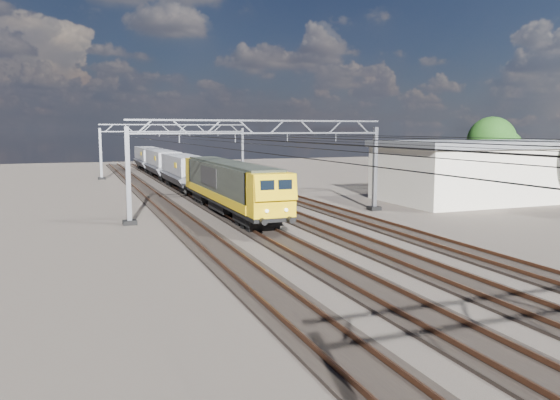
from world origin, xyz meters
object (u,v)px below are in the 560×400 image
object	(u,v)px
catenary_gantry_far	(175,148)
hopper_wagon_mid	(163,162)
locomotive	(229,184)
hopper_wagon_third	(148,157)
catenary_gantry_mid	(262,164)
hopper_wagon_lead	(184,169)
industrial_shed	(483,170)
tree_far	(495,143)

from	to	relation	value
catenary_gantry_far	hopper_wagon_mid	world-z (taller)	catenary_gantry_far
locomotive	hopper_wagon_third	distance (m)	46.10
catenary_gantry_mid	hopper_wagon_lead	size ratio (longest dim) A/B	1.53
locomotive	industrial_shed	world-z (taller)	industrial_shed
catenary_gantry_far	hopper_wagon_lead	distance (m)	16.73
hopper_wagon_third	tree_far	size ratio (longest dim) A/B	1.66
catenary_gantry_far	hopper_wagon_lead	xyz separation A→B (m)	(-2.00, -16.52, -1.67)
catenary_gantry_far	locomotive	size ratio (longest dim) A/B	0.94
industrial_shed	hopper_wagon_third	bearing A→B (deg)	117.62
hopper_wagon_lead	hopper_wagon_third	xyz separation A→B (m)	(0.00, 28.40, 0.00)
hopper_wagon_third	locomotive	bearing A→B (deg)	-90.00
hopper_wagon_third	industrial_shed	world-z (taller)	industrial_shed
tree_far	hopper_wagon_mid	bearing A→B (deg)	143.53
catenary_gantry_far	tree_far	bearing A→B (deg)	-40.85
catenary_gantry_mid	hopper_wagon_mid	world-z (taller)	catenary_gantry_mid
locomotive	hopper_wagon_mid	world-z (taller)	locomotive
hopper_wagon_lead	locomotive	bearing A→B (deg)	-90.00
catenary_gantry_far	hopper_wagon_third	size ratio (longest dim) A/B	1.53
locomotive	hopper_wagon_lead	bearing A→B (deg)	90.00
locomotive	industrial_shed	bearing A→B (deg)	0.52
locomotive	tree_far	size ratio (longest dim) A/B	2.70
locomotive	hopper_wagon_third	xyz separation A→B (m)	(-0.00, 46.10, -0.09)
hopper_wagon_lead	hopper_wagon_mid	world-z (taller)	same
industrial_shed	tree_far	xyz separation A→B (m)	(8.32, 7.79, 2.26)
locomotive	industrial_shed	distance (m)	24.00
hopper_wagon_lead	hopper_wagon_third	world-z (taller)	same
tree_far	catenary_gantry_mid	bearing A→B (deg)	-162.11
hopper_wagon_mid	industrial_shed	bearing A→B (deg)	-52.85
hopper_wagon_lead	industrial_shed	xyz separation A→B (m)	(24.00, -17.48, 0.49)
hopper_wagon_third	catenary_gantry_mid	bearing A→B (deg)	-87.61
industrial_shed	tree_far	bearing A→B (deg)	43.12
catenary_gantry_far	hopper_wagon_third	bearing A→B (deg)	99.56
hopper_wagon_mid	industrial_shed	world-z (taller)	industrial_shed
catenary_gantry_far	hopper_wagon_mid	bearing A→B (deg)	-130.74
locomotive	tree_far	xyz separation A→B (m)	(32.32, 8.01, 2.65)
hopper_wagon_mid	hopper_wagon_third	bearing A→B (deg)	90.00
catenary_gantry_mid	tree_far	world-z (taller)	tree_far
catenary_gantry_mid	catenary_gantry_far	xyz separation A→B (m)	(0.00, 36.00, 0.00)
catenary_gantry_far	locomotive	world-z (taller)	catenary_gantry_far
locomotive	industrial_shed	xyz separation A→B (m)	(24.00, 0.22, 0.40)
hopper_wagon_third	hopper_wagon_lead	bearing A→B (deg)	-90.00
hopper_wagon_lead	tree_far	xyz separation A→B (m)	(32.32, -9.69, 2.75)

